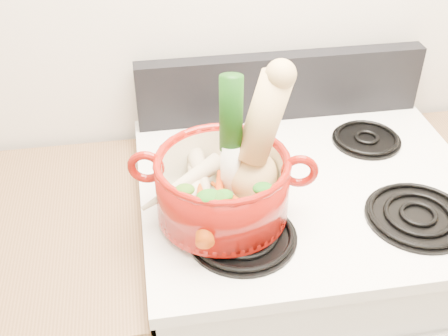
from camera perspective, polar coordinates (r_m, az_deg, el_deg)
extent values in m
cube|color=white|center=(1.65, 7.14, -14.93)|extent=(0.76, 0.65, 0.92)
cube|color=white|center=(1.32, 8.66, -1.90)|extent=(0.78, 0.67, 0.03)
cube|color=black|center=(1.50, 5.78, 8.26)|extent=(0.76, 0.05, 0.18)
cylinder|color=black|center=(1.15, 1.88, -6.83)|extent=(0.22, 0.22, 0.02)
cylinder|color=black|center=(1.26, 19.13, -4.54)|extent=(0.22, 0.22, 0.02)
cylinder|color=black|center=(1.38, -0.48, 1.62)|extent=(0.17, 0.17, 0.02)
cylinder|color=black|center=(1.47, 14.29, 2.94)|extent=(0.17, 0.17, 0.02)
cylinder|color=maroon|center=(1.14, -0.16, -1.93)|extent=(0.32, 0.32, 0.13)
torus|color=maroon|center=(1.13, -7.94, 0.11)|extent=(0.08, 0.03, 0.08)
torus|color=maroon|center=(1.12, 7.69, -0.31)|extent=(0.08, 0.03, 0.08)
cylinder|color=white|center=(1.09, 0.71, 2.96)|extent=(0.05, 0.06, 0.29)
ellipsoid|color=tan|center=(1.24, 0.58, 0.42)|extent=(0.09, 0.07, 0.04)
cone|color=beige|center=(1.17, -2.90, -2.27)|extent=(0.07, 0.22, 0.06)
cone|color=beige|center=(1.14, -3.36, -2.76)|extent=(0.11, 0.18, 0.05)
cone|color=beige|center=(1.17, -2.18, -1.00)|extent=(0.06, 0.20, 0.06)
cone|color=beige|center=(1.15, -4.33, -1.51)|extent=(0.19, 0.14, 0.06)
cone|color=#CC3C0A|center=(1.13, 0.33, -3.95)|extent=(0.07, 0.15, 0.04)
cone|color=#B74009|center=(1.10, -2.24, -4.54)|extent=(0.05, 0.17, 0.05)
cone|color=#CE3C0A|center=(1.12, 1.40, -3.66)|extent=(0.11, 0.15, 0.04)
cone|color=#DC560B|center=(1.10, -1.76, -4.14)|extent=(0.12, 0.10, 0.04)
cone|color=red|center=(1.11, -0.47, -3.03)|extent=(0.05, 0.16, 0.04)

